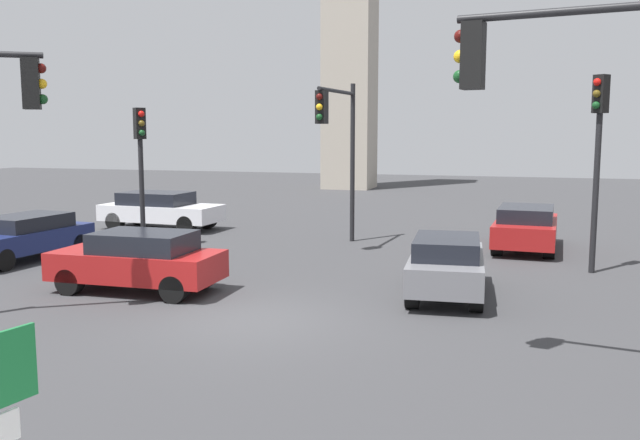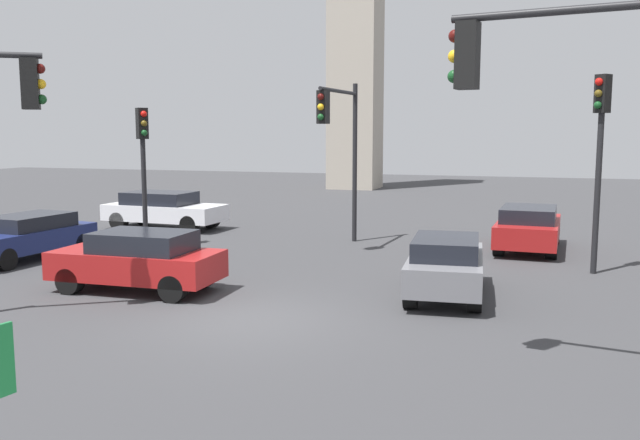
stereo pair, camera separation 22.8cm
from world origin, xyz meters
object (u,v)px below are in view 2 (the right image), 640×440
at_px(car_3, 26,236).
at_px(traffic_light_3, 600,137).
at_px(traffic_light_0, 577,113).
at_px(traffic_light_1, 143,150).
at_px(car_1, 528,227).
at_px(car_2, 164,209).
at_px(car_6, 138,260).
at_px(traffic_light_2, 340,132).
at_px(car_0, 446,264).

bearing_deg(car_3, traffic_light_3, 105.38).
relative_size(traffic_light_0, traffic_light_1, 1.24).
distance_m(traffic_light_0, car_3, 16.55).
bearing_deg(car_1, car_2, 90.03).
bearing_deg(car_6, traffic_light_2, -112.68).
bearing_deg(traffic_light_0, car_2, -32.40).
bearing_deg(traffic_light_0, car_6, -10.70).
xyz_separation_m(traffic_light_0, car_6, (-9.51, 3.51, -3.31)).
xyz_separation_m(traffic_light_2, car_0, (4.18, -5.64, -3.06)).
height_order(traffic_light_1, car_0, traffic_light_1).
bearing_deg(traffic_light_1, car_2, 152.33).
bearing_deg(car_1, car_0, 168.89).
distance_m(traffic_light_0, traffic_light_1, 15.49).
bearing_deg(traffic_light_1, car_1, 54.88).
distance_m(car_1, car_2, 13.83).
bearing_deg(traffic_light_0, traffic_light_3, -87.28).
bearing_deg(traffic_light_3, car_0, -5.84).
relative_size(traffic_light_3, car_2, 1.11).
height_order(traffic_light_3, car_0, traffic_light_3).
xyz_separation_m(traffic_light_0, traffic_light_2, (-6.59, 10.88, -0.25)).
distance_m(car_0, car_6, 7.30).
height_order(traffic_light_2, car_3, traffic_light_2).
relative_size(traffic_light_1, traffic_light_3, 0.86).
bearing_deg(car_3, car_2, -179.68).
relative_size(traffic_light_1, car_0, 1.13).
distance_m(car_2, car_6, 10.70).
bearing_deg(traffic_light_2, traffic_light_0, 35.71).
height_order(car_1, car_2, car_2).
bearing_deg(car_1, traffic_light_2, 106.29).
xyz_separation_m(traffic_light_0, car_1, (-0.65, 12.28, -3.32)).
relative_size(traffic_light_1, car_3, 1.04).
bearing_deg(car_1, traffic_light_0, -174.00).
height_order(traffic_light_1, car_3, traffic_light_1).
xyz_separation_m(traffic_light_0, car_3, (-15.03, 6.06, -3.35)).
distance_m(traffic_light_3, car_6, 12.29).
bearing_deg(car_2, car_1, -0.44).
bearing_deg(car_3, traffic_light_0, 73.05).
bearing_deg(car_3, car_6, 70.18).
bearing_deg(car_2, traffic_light_0, -39.44).
distance_m(traffic_light_1, car_2, 5.12).
relative_size(car_2, car_6, 1.18).
relative_size(traffic_light_3, car_1, 1.20).
distance_m(traffic_light_0, car_6, 10.66).
relative_size(traffic_light_2, traffic_light_3, 1.03).
distance_m(traffic_light_2, car_2, 8.69).
xyz_separation_m(car_1, car_2, (-13.81, 0.71, 0.03)).
bearing_deg(traffic_light_0, traffic_light_1, -25.41).
relative_size(traffic_light_3, car_3, 1.21).
height_order(car_0, car_3, car_0).
distance_m(traffic_light_1, traffic_light_2, 6.44).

